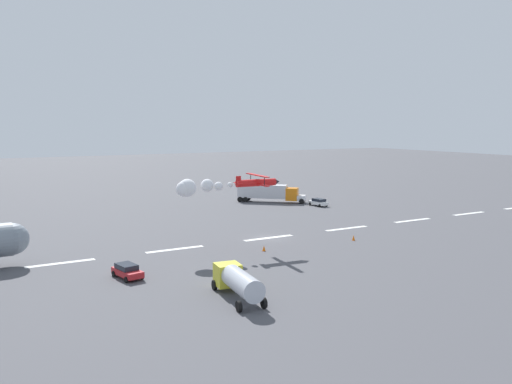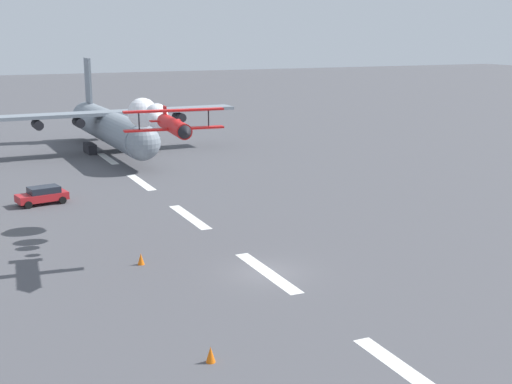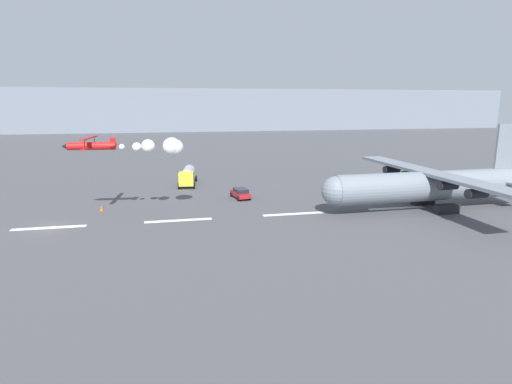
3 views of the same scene
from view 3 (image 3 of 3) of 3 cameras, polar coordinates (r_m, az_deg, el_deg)
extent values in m
plane|color=#4C4C51|center=(52.25, -26.82, -4.46)|extent=(440.00, 440.00, 0.00)
cube|color=white|center=(52.25, -26.82, -4.46)|extent=(8.00, 0.90, 0.01)
cube|color=white|center=(50.40, -10.72, -3.90)|extent=(8.00, 0.90, 0.01)
cube|color=white|center=(52.61, 5.25, -3.05)|extent=(8.00, 0.90, 0.01)
cube|color=white|center=(58.44, 18.94, -2.12)|extent=(8.00, 0.90, 0.01)
cube|color=gray|center=(212.45, -15.92, 10.87)|extent=(396.00, 16.00, 20.82)
cylinder|color=gray|center=(58.64, 22.98, 0.77)|extent=(26.60, 4.54, 3.92)
sphere|color=gray|center=(51.98, 11.08, 0.16)|extent=(3.72, 3.72, 3.72)
cube|color=gray|center=(58.35, 23.12, 2.47)|extent=(3.95, 31.61, 0.40)
cylinder|color=black|center=(65.36, 18.32, 2.99)|extent=(2.43, 1.16, 1.10)
cylinder|color=black|center=(61.43, 20.60, 2.26)|extent=(2.43, 1.16, 1.10)
cylinder|color=black|center=(55.18, 25.10, 0.83)|extent=(2.43, 1.16, 1.10)
cylinder|color=black|center=(51.64, 28.31, -0.20)|extent=(2.43, 1.16, 1.10)
cube|color=gray|center=(65.18, 31.32, 5.44)|extent=(2.81, 0.37, 6.00)
cube|color=gray|center=(65.75, 30.88, 1.42)|extent=(2.21, 9.05, 0.24)
cube|color=black|center=(57.87, 24.99, -2.15)|extent=(3.22, 1.08, 1.20)
cube|color=black|center=(61.67, 22.20, -1.07)|extent=(3.22, 1.08, 1.20)
cylinder|color=red|center=(53.80, -21.87, 5.95)|extent=(5.67, 1.44, 0.95)
cube|color=red|center=(53.86, -22.07, 5.78)|extent=(1.13, 6.27, 0.12)
cube|color=red|center=(53.77, -22.17, 6.98)|extent=(1.13, 6.27, 0.12)
cylinder|color=black|center=(51.71, -22.74, 6.13)|extent=(0.08, 0.08, 1.14)
cylinder|color=black|center=(55.92, -21.54, 6.61)|extent=(0.08, 0.08, 1.14)
cube|color=red|center=(53.16, -19.27, 6.56)|extent=(0.71, 0.16, 1.10)
cube|color=red|center=(53.20, -19.24, 6.14)|extent=(0.77, 2.04, 0.08)
cone|color=black|center=(54.70, -25.08, 5.76)|extent=(0.77, 0.87, 0.81)
sphere|color=white|center=(52.71, -18.14, 5.97)|extent=(0.70, 0.70, 0.70)
sphere|color=white|center=(52.75, -16.23, 6.02)|extent=(1.13, 1.13, 1.13)
sphere|color=white|center=(52.16, -14.76, 6.19)|extent=(1.64, 1.64, 1.64)
sphere|color=white|center=(52.39, -11.11, 6.12)|extent=(1.95, 1.95, 1.95)
sphere|color=white|center=(52.36, -11.63, 6.23)|extent=(2.22, 2.22, 2.22)
cube|color=yellow|center=(68.80, -9.65, 1.83)|extent=(2.65, 2.48, 2.20)
cylinder|color=#B7BCC6|center=(72.79, -9.40, 2.60)|extent=(2.82, 6.22, 2.10)
cylinder|color=black|center=(68.33, -8.65, 0.85)|extent=(0.44, 1.03, 1.00)
cylinder|color=black|center=(75.10, -8.32, 1.89)|extent=(0.44, 1.03, 1.00)
cylinder|color=black|center=(68.54, -10.66, 0.81)|extent=(0.44, 1.03, 1.00)
cylinder|color=black|center=(75.29, -10.14, 1.85)|extent=(0.44, 1.03, 1.00)
cube|color=#B21E23|center=(60.85, -2.19, -0.28)|extent=(2.55, 4.47, 0.65)
cube|color=#1E232D|center=(60.54, -2.13, 0.23)|extent=(2.09, 2.79, 0.55)
cylinder|color=black|center=(61.98, -3.44, -0.37)|extent=(0.33, 0.67, 0.64)
cylinder|color=black|center=(59.27, -2.50, -0.95)|extent=(0.33, 0.67, 0.64)
cylinder|color=black|center=(62.58, -1.88, -0.23)|extent=(0.33, 0.67, 0.64)
cylinder|color=black|center=(59.89, -0.89, -0.80)|extent=(0.33, 0.67, 0.64)
cone|color=orange|center=(57.47, -20.68, -2.11)|extent=(0.44, 0.44, 0.75)
camera|label=1|loc=(117.04, 0.80, 13.54)|focal=37.64mm
camera|label=2|loc=(82.86, -49.91, 8.36)|focal=48.55mm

